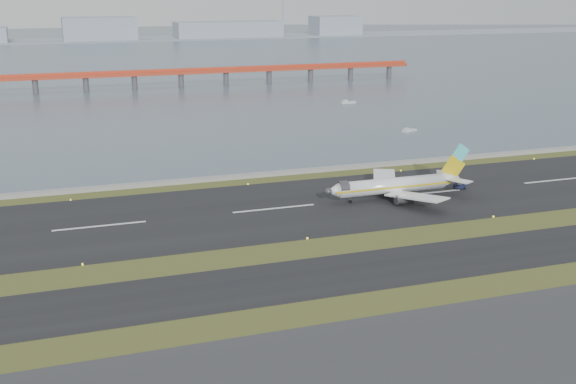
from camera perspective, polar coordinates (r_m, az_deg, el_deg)
name	(u,v)px	position (r m, az deg, el deg)	size (l,w,h in m)	color
ground	(320,251)	(143.05, 2.58, -4.71)	(1000.00, 1000.00, 0.00)	#374B1A
taxiway_strip	(344,273)	(132.72, 4.48, -6.41)	(1000.00, 18.00, 0.10)	black
runway_strip	(274,209)	(169.78, -1.11, -1.33)	(1000.00, 45.00, 0.10)	black
seawall	(240,176)	(197.35, -3.78, 1.24)	(1000.00, 2.50, 1.00)	gray
bay_water	(105,54)	(588.70, -14.27, 10.51)	(1400.00, 800.00, 1.30)	#4E5C70
red_pier	(181,73)	(383.26, -8.46, 9.28)	(260.00, 5.00, 10.20)	#BB3A20
far_shoreline	(104,34)	(748.43, -14.36, 12.02)	(1400.00, 80.00, 60.50)	#929EAD
airliner	(397,185)	(179.03, 8.63, 0.54)	(38.52, 32.89, 12.80)	white
pushback_tug	(459,186)	(191.26, 13.39, 0.48)	(3.10, 2.10, 1.85)	#121733
workboat_near	(409,130)	(264.52, 9.51, 4.82)	(6.72, 4.34, 1.56)	silver
workboat_far	(347,102)	(326.60, 4.72, 7.08)	(7.43, 2.94, 1.76)	silver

